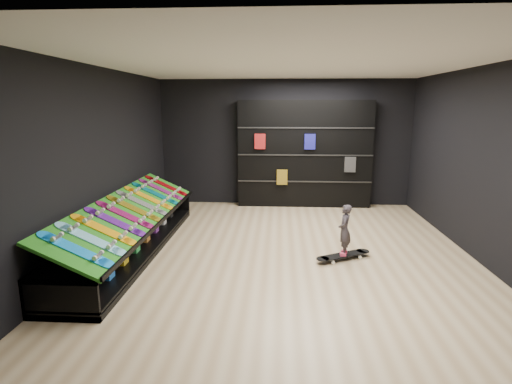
# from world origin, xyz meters

# --- Properties ---
(floor) EXTENTS (6.00, 7.00, 0.01)m
(floor) POSITION_xyz_m (0.00, 0.00, 0.00)
(floor) COLOR tan
(floor) RESTS_ON ground
(ceiling) EXTENTS (6.00, 7.00, 0.01)m
(ceiling) POSITION_xyz_m (0.00, 0.00, 3.00)
(ceiling) COLOR white
(ceiling) RESTS_ON ground
(wall_back) EXTENTS (6.00, 0.02, 3.00)m
(wall_back) POSITION_xyz_m (0.00, 3.50, 1.50)
(wall_back) COLOR black
(wall_back) RESTS_ON ground
(wall_front) EXTENTS (6.00, 0.02, 3.00)m
(wall_front) POSITION_xyz_m (0.00, -3.50, 1.50)
(wall_front) COLOR black
(wall_front) RESTS_ON ground
(wall_left) EXTENTS (0.02, 7.00, 3.00)m
(wall_left) POSITION_xyz_m (-3.00, 0.00, 1.50)
(wall_left) COLOR black
(wall_left) RESTS_ON ground
(wall_right) EXTENTS (0.02, 7.00, 3.00)m
(wall_right) POSITION_xyz_m (3.00, 0.00, 1.50)
(wall_right) COLOR black
(wall_right) RESTS_ON ground
(display_rack) EXTENTS (0.90, 4.50, 0.50)m
(display_rack) POSITION_xyz_m (-2.55, 0.00, 0.25)
(display_rack) COLOR black
(display_rack) RESTS_ON ground
(turf_ramp) EXTENTS (0.92, 4.50, 0.46)m
(turf_ramp) POSITION_xyz_m (-2.50, 0.00, 0.71)
(turf_ramp) COLOR #196810
(turf_ramp) RESTS_ON display_rack
(back_shelving) EXTENTS (3.14, 0.37, 2.51)m
(back_shelving) POSITION_xyz_m (0.47, 3.32, 1.26)
(back_shelving) COLOR black
(back_shelving) RESTS_ON ground
(floor_skateboard) EXTENTS (0.97, 0.66, 0.09)m
(floor_skateboard) POSITION_xyz_m (0.91, -0.17, 0.05)
(floor_skateboard) COLOR black
(floor_skateboard) RESTS_ON ground
(child) EXTENTS (0.17, 0.21, 0.49)m
(child) POSITION_xyz_m (0.91, -0.17, 0.33)
(child) COLOR black
(child) RESTS_ON floor_skateboard
(display_board_0) EXTENTS (0.93, 0.22, 0.50)m
(display_board_0) POSITION_xyz_m (-2.49, -1.90, 0.74)
(display_board_0) COLOR blue
(display_board_0) RESTS_ON turf_ramp
(display_board_1) EXTENTS (0.93, 0.22, 0.50)m
(display_board_1) POSITION_xyz_m (-2.49, -1.52, 0.74)
(display_board_1) COLOR #0CB2E5
(display_board_1) RESTS_ON turf_ramp
(display_board_2) EXTENTS (0.93, 0.22, 0.50)m
(display_board_2) POSITION_xyz_m (-2.49, -1.14, 0.74)
(display_board_2) COLOR yellow
(display_board_2) RESTS_ON turf_ramp
(display_board_3) EXTENTS (0.93, 0.22, 0.50)m
(display_board_3) POSITION_xyz_m (-2.49, -0.76, 0.74)
(display_board_3) COLOR purple
(display_board_3) RESTS_ON turf_ramp
(display_board_4) EXTENTS (0.93, 0.22, 0.50)m
(display_board_4) POSITION_xyz_m (-2.49, -0.38, 0.74)
(display_board_4) COLOR #E5198C
(display_board_4) RESTS_ON turf_ramp
(display_board_5) EXTENTS (0.93, 0.22, 0.50)m
(display_board_5) POSITION_xyz_m (-2.49, 0.00, 0.74)
(display_board_5) COLOR yellow
(display_board_5) RESTS_ON turf_ramp
(display_board_6) EXTENTS (0.93, 0.22, 0.50)m
(display_board_6) POSITION_xyz_m (-2.49, 0.38, 0.74)
(display_board_6) COLOR black
(display_board_6) RESTS_ON turf_ramp
(display_board_7) EXTENTS (0.93, 0.22, 0.50)m
(display_board_7) POSITION_xyz_m (-2.49, 0.76, 0.74)
(display_board_7) COLOR orange
(display_board_7) RESTS_ON turf_ramp
(display_board_8) EXTENTS (0.93, 0.22, 0.50)m
(display_board_8) POSITION_xyz_m (-2.49, 1.14, 0.74)
(display_board_8) COLOR #0C8C99
(display_board_8) RESTS_ON turf_ramp
(display_board_9) EXTENTS (0.93, 0.22, 0.50)m
(display_board_9) POSITION_xyz_m (-2.49, 1.52, 0.74)
(display_board_9) COLOR #2626BF
(display_board_9) RESTS_ON turf_ramp
(display_board_10) EXTENTS (0.93, 0.22, 0.50)m
(display_board_10) POSITION_xyz_m (-2.49, 1.90, 0.74)
(display_board_10) COLOR red
(display_board_10) RESTS_ON turf_ramp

